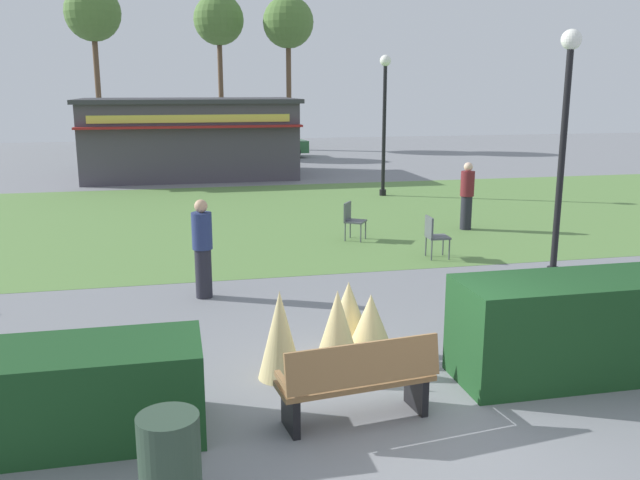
{
  "coord_description": "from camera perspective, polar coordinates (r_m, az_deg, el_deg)",
  "views": [
    {
      "loc": [
        -2.47,
        -6.49,
        3.51
      ],
      "look_at": [
        -0.27,
        3.61,
        1.15
      ],
      "focal_mm": 37.67,
      "sensor_mm": 36.0,
      "label": 1
    }
  ],
  "objects": [
    {
      "name": "tree_left_bg",
      "position": [
        37.25,
        -18.75,
        17.68
      ],
      "size": [
        2.8,
        2.8,
        8.52
      ],
      "color": "brown",
      "rests_on": "ground_plane"
    },
    {
      "name": "person_strolling",
      "position": [
        11.45,
        -9.95,
        -0.69
      ],
      "size": [
        0.34,
        0.34,
        1.69
      ],
      "rotation": [
        0.0,
        0.0,
        3.45
      ],
      "color": "#23232D",
      "rests_on": "ground_plane"
    },
    {
      "name": "lawn_patch",
      "position": [
        18.56,
        -4.4,
        1.96
      ],
      "size": [
        36.0,
        12.0,
        0.01
      ],
      "primitive_type": "cube",
      "color": "#5B8442",
      "rests_on": "ground_plane"
    },
    {
      "name": "trash_bin",
      "position": [
        6.01,
        -12.63,
        -18.14
      ],
      "size": [
        0.52,
        0.52,
        0.89
      ],
      "primitive_type": "cylinder",
      "color": "#2D4233",
      "rests_on": "ground_plane"
    },
    {
      "name": "ornamental_grass_behind_far",
      "position": [
        8.81,
        4.31,
        -7.44
      ],
      "size": [
        0.72,
        0.72,
        0.91
      ],
      "primitive_type": "cone",
      "color": "#D1BC7F",
      "rests_on": "ground_plane"
    },
    {
      "name": "ornamental_grass_behind_center",
      "position": [
        8.28,
        -3.42,
        -8.02
      ],
      "size": [
        0.55,
        0.55,
        1.12
      ],
      "primitive_type": "cone",
      "color": "#D1BC7F",
      "rests_on": "ground_plane"
    },
    {
      "name": "ground_plane",
      "position": [
        7.78,
        7.89,
        -14.06
      ],
      "size": [
        80.0,
        80.0,
        0.0
      ],
      "primitive_type": "plane",
      "color": "slate"
    },
    {
      "name": "tree_center_bg",
      "position": [
        38.73,
        -2.72,
        17.88
      ],
      "size": [
        2.8,
        2.8,
        8.36
      ],
      "color": "brown",
      "rests_on": "ground_plane"
    },
    {
      "name": "parked_car_center_slot",
      "position": [
        34.25,
        -4.82,
        8.05
      ],
      "size": [
        4.36,
        2.37,
        1.2
      ],
      "color": "#2D6638",
      "rests_on": "ground_plane"
    },
    {
      "name": "parked_car_west_slot",
      "position": [
        33.97,
        -12.97,
        7.73
      ],
      "size": [
        4.36,
        2.38,
        1.2
      ],
      "color": "silver",
      "rests_on": "ground_plane"
    },
    {
      "name": "hedge_left",
      "position": [
        7.39,
        -21.07,
        -12.14
      ],
      "size": [
        2.8,
        1.1,
        0.98
      ],
      "primitive_type": "cube",
      "color": "#19421E",
      "rests_on": "ground_plane"
    },
    {
      "name": "cafe_chair_west",
      "position": [
        14.16,
        9.65,
        0.55
      ],
      "size": [
        0.46,
        0.46,
        0.89
      ],
      "color": "#4C5156",
      "rests_on": "ground_plane"
    },
    {
      "name": "food_kiosk",
      "position": [
        27.44,
        -10.98,
        8.55
      ],
      "size": [
        8.35,
        5.09,
        3.06
      ],
      "color": "#47424C",
      "rests_on": "ground_plane"
    },
    {
      "name": "lamppost_far",
      "position": [
        22.04,
        5.5,
        11.02
      ],
      "size": [
        0.36,
        0.36,
        4.5
      ],
      "color": "black",
      "rests_on": "ground_plane"
    },
    {
      "name": "park_bench",
      "position": [
        7.25,
        3.26,
        -11.83
      ],
      "size": [
        1.75,
        0.73,
        0.95
      ],
      "color": "olive",
      "rests_on": "ground_plane"
    },
    {
      "name": "hedge_right",
      "position": [
        8.84,
        20.37,
        -7.02
      ],
      "size": [
        2.8,
        1.1,
        1.25
      ],
      "primitive_type": "cube",
      "color": "#19421E",
      "rests_on": "ground_plane"
    },
    {
      "name": "person_standing",
      "position": [
        17.15,
        12.37,
        3.71
      ],
      "size": [
        0.34,
        0.34,
        1.69
      ],
      "rotation": [
        0.0,
        0.0,
        3.14
      ],
      "color": "#23232D",
      "rests_on": "ground_plane"
    },
    {
      "name": "lamppost_mid",
      "position": [
        12.98,
        20.05,
        9.04
      ],
      "size": [
        0.36,
        0.36,
        4.5
      ],
      "color": "black",
      "rests_on": "ground_plane"
    },
    {
      "name": "ornamental_grass_behind_right",
      "position": [
        9.12,
        2.43,
        -6.49
      ],
      "size": [
        0.73,
        0.73,
        0.97
      ],
      "primitive_type": "cone",
      "color": "#D1BC7F",
      "rests_on": "ground_plane"
    },
    {
      "name": "tree_right_bg",
      "position": [
        39.77,
        -8.6,
        17.9
      ],
      "size": [
        2.8,
        2.8,
        8.56
      ],
      "color": "brown",
      "rests_on": "ground_plane"
    },
    {
      "name": "ornamental_grass_behind_left",
      "position": [
        8.46,
        1.49,
        -7.73
      ],
      "size": [
        0.64,
        0.64,
        1.06
      ],
      "primitive_type": "cone",
      "color": "#D1BC7F",
      "rests_on": "ground_plane"
    },
    {
      "name": "cafe_chair_center",
      "position": [
        15.66,
        2.72,
        1.9
      ],
      "size": [
        0.61,
        0.61,
        0.89
      ],
      "color": "#4C5156",
      "rests_on": "ground_plane"
    }
  ]
}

